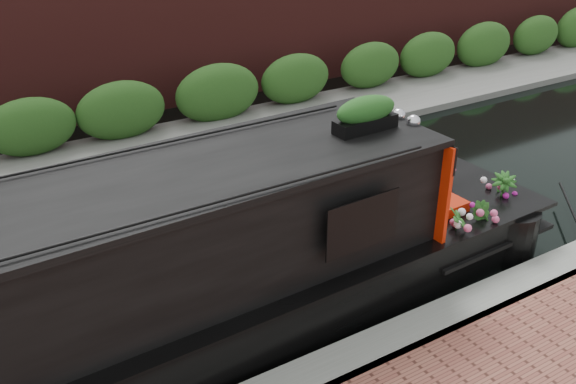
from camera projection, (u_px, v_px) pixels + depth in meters
ground at (242, 243)px, 10.29m from camera, size 80.00×80.00×0.00m
near_bank_coping at (369, 364)px, 7.78m from camera, size 40.00×0.60×0.50m
far_bank_path at (148, 155)px, 13.48m from camera, size 40.00×2.40×0.34m
far_hedge at (133, 141)px, 14.17m from camera, size 40.00×1.10×2.80m
far_brick_wall at (104, 114)px, 15.76m from camera, size 40.00×1.00×8.00m
narrowboat at (98, 311)px, 7.26m from camera, size 12.88×2.65×3.03m
rope_fender at (509, 213)px, 10.83m from camera, size 0.37×0.44×0.37m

